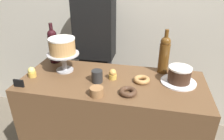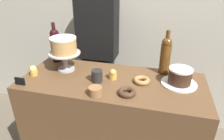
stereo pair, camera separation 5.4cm
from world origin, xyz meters
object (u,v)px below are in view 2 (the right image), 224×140
(donut_maple, at_px, (142,80))
(cupcake_lemon, at_px, (33,71))
(cookie_stack, at_px, (95,91))
(coffee_cup_ceramic, at_px, (97,76))
(donut_chocolate, at_px, (127,92))
(price_sign_chalkboard, at_px, (20,81))
(barista_figure, at_px, (98,57))
(cupcake_caramel, at_px, (113,74))
(chocolate_round_cake, at_px, (180,76))
(wine_bottle_dark_red, at_px, (56,45))
(white_layer_cake, at_px, (64,45))
(wine_bottle_amber, at_px, (166,55))
(cake_stand_pedestal, at_px, (65,58))

(donut_maple, bearing_deg, cupcake_lemon, -173.67)
(cupcake_lemon, bearing_deg, cookie_stack, -15.21)
(coffee_cup_ceramic, bearing_deg, donut_chocolate, -25.53)
(price_sign_chalkboard, relative_size, barista_figure, 0.04)
(cupcake_caramel, height_order, price_sign_chalkboard, cupcake_caramel)
(chocolate_round_cake, height_order, donut_maple, chocolate_round_cake)
(wine_bottle_dark_red, xyz_separation_m, donut_maple, (0.73, -0.19, -0.13))
(chocolate_round_cake, bearing_deg, white_layer_cake, 179.06)
(white_layer_cake, height_order, barista_figure, barista_figure)
(price_sign_chalkboard, bearing_deg, wine_bottle_dark_red, 83.31)
(wine_bottle_dark_red, bearing_deg, white_layer_cake, -43.53)
(white_layer_cake, xyz_separation_m, cupcake_caramel, (0.38, -0.05, -0.17))
(white_layer_cake, bearing_deg, wine_bottle_dark_red, 136.47)
(wine_bottle_amber, xyz_separation_m, cupcake_lemon, (-0.92, -0.27, -0.11))
(price_sign_chalkboard, height_order, coffee_cup_ceramic, coffee_cup_ceramic)
(chocolate_round_cake, height_order, price_sign_chalkboard, chocolate_round_cake)
(cupcake_caramel, bearing_deg, donut_chocolate, -52.62)
(wine_bottle_amber, height_order, wine_bottle_dark_red, same)
(wine_bottle_amber, bearing_deg, price_sign_chalkboard, -155.71)
(cake_stand_pedestal, bearing_deg, donut_maple, -5.17)
(cupcake_lemon, xyz_separation_m, donut_maple, (0.78, 0.09, -0.02))
(chocolate_round_cake, bearing_deg, coffee_cup_ceramic, -169.42)
(wine_bottle_dark_red, relative_size, donut_maple, 2.91)
(cookie_stack, bearing_deg, wine_bottle_amber, 46.18)
(cupcake_caramel, xyz_separation_m, cookie_stack, (-0.05, -0.23, -0.01))
(white_layer_cake, height_order, wine_bottle_dark_red, wine_bottle_dark_red)
(cake_stand_pedestal, relative_size, cupcake_lemon, 3.16)
(coffee_cup_ceramic, relative_size, barista_figure, 0.05)
(cupcake_lemon, height_order, barista_figure, barista_figure)
(white_layer_cake, height_order, donut_maple, white_layer_cake)
(cake_stand_pedestal, xyz_separation_m, coffee_cup_ceramic, (0.29, -0.12, -0.05))
(donut_chocolate, xyz_separation_m, coffee_cup_ceramic, (-0.23, 0.11, 0.03))
(white_layer_cake, distance_m, donut_chocolate, 0.59)
(cookie_stack, height_order, price_sign_chalkboard, cookie_stack)
(wine_bottle_amber, relative_size, cookie_stack, 3.87)
(donut_maple, bearing_deg, chocolate_round_cake, 9.12)
(wine_bottle_amber, relative_size, barista_figure, 0.20)
(wine_bottle_dark_red, relative_size, cupcake_caramel, 4.38)
(price_sign_chalkboard, bearing_deg, cookie_stack, 0.47)
(wine_bottle_dark_red, relative_size, barista_figure, 0.20)
(cookie_stack, bearing_deg, coffee_cup_ceramic, 104.49)
(cupcake_caramel, height_order, donut_maple, cupcake_caramel)
(white_layer_cake, distance_m, cupcake_lemon, 0.29)
(white_layer_cake, relative_size, cupcake_lemon, 2.55)
(wine_bottle_amber, bearing_deg, white_layer_cake, -169.69)
(chocolate_round_cake, height_order, donut_chocolate, chocolate_round_cake)
(cupcake_lemon, relative_size, donut_chocolate, 0.66)
(wine_bottle_amber, xyz_separation_m, price_sign_chalkboard, (-0.92, -0.42, -0.12))
(wine_bottle_dark_red, bearing_deg, chocolate_round_cake, -8.91)
(wine_bottle_dark_red, height_order, cupcake_caramel, wine_bottle_dark_red)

